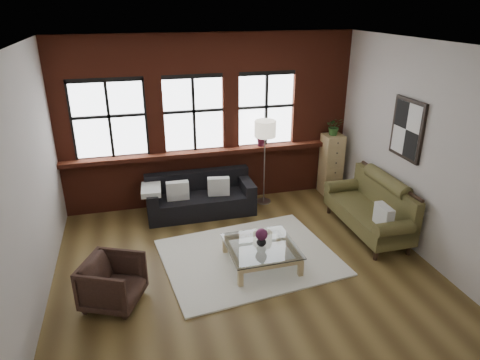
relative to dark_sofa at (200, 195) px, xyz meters
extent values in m
plane|color=brown|center=(0.32, -1.90, -0.36)|extent=(5.50, 5.50, 0.00)
plane|color=white|center=(0.32, -1.90, 2.84)|extent=(5.50, 5.50, 0.00)
plane|color=beige|center=(0.32, 0.60, 1.24)|extent=(5.50, 0.00, 5.50)
plane|color=beige|center=(0.32, -4.40, 1.24)|extent=(5.50, 0.00, 5.50)
plane|color=beige|center=(-2.43, -1.90, 1.24)|extent=(0.00, 5.00, 5.00)
plane|color=beige|center=(3.07, -1.90, 1.24)|extent=(0.00, 5.00, 5.00)
cube|color=maroon|center=(0.32, 0.45, 0.68)|extent=(5.50, 0.30, 0.08)
cube|color=white|center=(0.46, -1.72, -0.34)|extent=(2.79, 2.31, 0.03)
cube|color=silver|center=(-0.42, -0.10, 0.19)|extent=(0.40, 0.15, 0.34)
cube|color=silver|center=(0.33, -0.10, 0.19)|extent=(0.42, 0.20, 0.34)
cube|color=silver|center=(2.54, -2.02, 0.25)|extent=(0.15, 0.38, 0.34)
imported|color=#301E18|center=(-1.55, -2.30, -0.03)|extent=(0.94, 0.93, 0.65)
imported|color=#B2B2B2|center=(0.58, -1.94, 0.05)|extent=(0.15, 0.15, 0.15)
sphere|color=#642247|center=(0.58, -1.94, 0.16)|extent=(0.18, 0.18, 0.18)
cube|color=tan|center=(2.75, 0.24, 0.26)|extent=(0.38, 0.38, 1.24)
imported|color=#2D5923|center=(2.75, 0.24, 1.06)|extent=(0.39, 0.36, 0.35)
imported|color=#642247|center=(1.32, 0.42, 0.92)|extent=(0.23, 0.19, 0.38)
camera|label=1|loc=(-1.12, -7.16, 3.34)|focal=32.00mm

